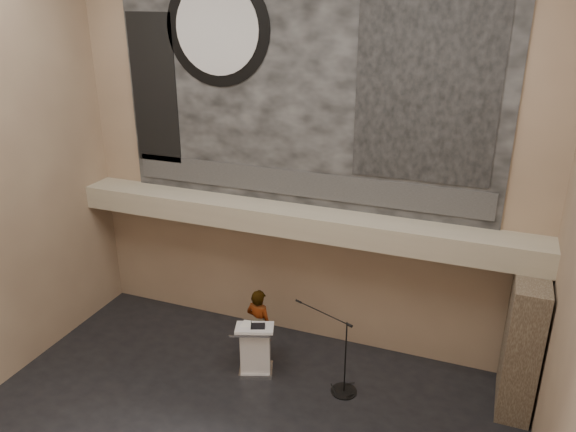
% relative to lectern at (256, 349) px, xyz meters
% --- Properties ---
extents(wall_back, '(10.00, 0.02, 8.50)m').
position_rel_lectern_xyz_m(wall_back, '(0.35, 1.74, 3.70)').
color(wall_back, '#836A53').
rests_on(wall_back, floor).
extents(soffit, '(10.00, 0.80, 0.50)m').
position_rel_lectern_xyz_m(soffit, '(0.35, 1.34, 2.40)').
color(soffit, tan).
rests_on(soffit, wall_back).
extents(sprinkler_left, '(0.04, 0.04, 0.06)m').
position_rel_lectern_xyz_m(sprinkler_left, '(-1.25, 1.29, 2.12)').
color(sprinkler_left, '#B2893D').
rests_on(sprinkler_left, soffit).
extents(sprinkler_right, '(0.04, 0.04, 0.06)m').
position_rel_lectern_xyz_m(sprinkler_right, '(2.25, 1.29, 2.12)').
color(sprinkler_right, '#B2893D').
rests_on(sprinkler_right, soffit).
extents(banner, '(8.00, 0.05, 5.00)m').
position_rel_lectern_xyz_m(banner, '(0.35, 1.71, 5.15)').
color(banner, black).
rests_on(banner, wall_back).
extents(banner_text_strip, '(7.76, 0.02, 0.55)m').
position_rel_lectern_xyz_m(banner_text_strip, '(0.35, 1.67, 3.10)').
color(banner_text_strip, '#303030').
rests_on(banner_text_strip, banner).
extents(banner_clock_rim, '(2.30, 0.02, 2.30)m').
position_rel_lectern_xyz_m(banner_clock_rim, '(-1.45, 1.67, 6.15)').
color(banner_clock_rim, black).
rests_on(banner_clock_rim, banner).
extents(banner_clock_face, '(1.84, 0.02, 1.84)m').
position_rel_lectern_xyz_m(banner_clock_face, '(-1.45, 1.65, 6.15)').
color(banner_clock_face, silver).
rests_on(banner_clock_face, banner).
extents(banner_building_print, '(2.60, 0.02, 3.60)m').
position_rel_lectern_xyz_m(banner_building_print, '(2.75, 1.67, 5.25)').
color(banner_building_print, black).
rests_on(banner_building_print, banner).
extents(banner_brick_print, '(1.10, 0.02, 3.20)m').
position_rel_lectern_xyz_m(banner_brick_print, '(-3.05, 1.67, 4.85)').
color(banner_brick_print, black).
rests_on(banner_brick_print, banner).
extents(stone_pier, '(0.60, 1.40, 2.70)m').
position_rel_lectern_xyz_m(stone_pier, '(5.00, 0.89, 0.80)').
color(stone_pier, '#423528').
rests_on(stone_pier, floor).
extents(lectern, '(0.91, 0.77, 1.14)m').
position_rel_lectern_xyz_m(lectern, '(0.00, 0.00, 0.00)').
color(lectern, silver).
rests_on(lectern, floor).
extents(binder, '(0.35, 0.32, 0.04)m').
position_rel_lectern_xyz_m(binder, '(0.07, -0.01, 0.56)').
color(binder, black).
rests_on(binder, lectern).
extents(papers, '(0.25, 0.33, 0.00)m').
position_rel_lectern_xyz_m(papers, '(-0.18, -0.01, 0.55)').
color(papers, silver).
rests_on(papers, lectern).
extents(speaker_person, '(0.67, 0.51, 1.66)m').
position_rel_lectern_xyz_m(speaker_person, '(-0.11, 0.45, 0.28)').
color(speaker_person, white).
rests_on(speaker_person, floor).
extents(mic_stand, '(1.46, 0.75, 1.61)m').
position_rel_lectern_xyz_m(mic_stand, '(1.85, 0.05, -0.30)').
color(mic_stand, black).
rests_on(mic_stand, floor).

